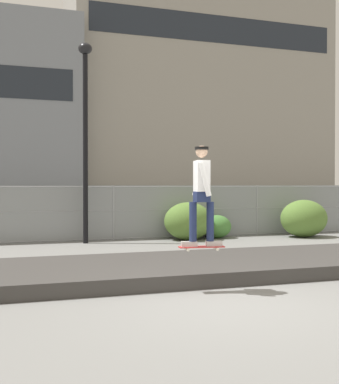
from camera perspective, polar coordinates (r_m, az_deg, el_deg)
The scene contains 11 objects.
ground_plane at distance 7.85m, azimuth 7.05°, elevation -12.96°, with size 120.00×120.00×0.00m, color slate.
gravel_berm at distance 10.28m, azimuth 0.64°, elevation -8.86°, with size 17.36×3.13×0.28m, color #3D3A38.
skateboard at distance 8.56m, azimuth 3.78°, elevation -6.45°, with size 0.82×0.32×0.07m.
skater at distance 8.49m, azimuth 3.78°, elevation 0.34°, with size 0.73×0.61×1.76m.
chain_fence at distance 16.50m, azimuth -6.60°, elevation -2.42°, with size 21.66×0.06×1.85m.
street_lamp at distance 15.94m, azimuth -9.82°, elevation 8.55°, with size 0.44×0.44×6.40m.
parked_car_mid at distance 19.99m, azimuth -8.96°, elevation -2.13°, with size 4.53×2.21×1.66m.
office_block at distance 51.08m, azimuth 3.05°, elevation 13.37°, with size 25.40×11.22×25.89m.
shrub_left at distance 16.55m, azimuth 2.20°, elevation -3.42°, with size 1.66×1.36×1.28m.
shrub_center at distance 17.21m, azimuth 5.55°, elevation -4.05°, with size 1.05×0.86×0.81m.
shrub_right at distance 18.11m, azimuth 15.46°, elevation -3.00°, with size 1.73×1.41×1.34m.
Camera 1 is at (-3.22, -6.92, 1.87)m, focal length 45.57 mm.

